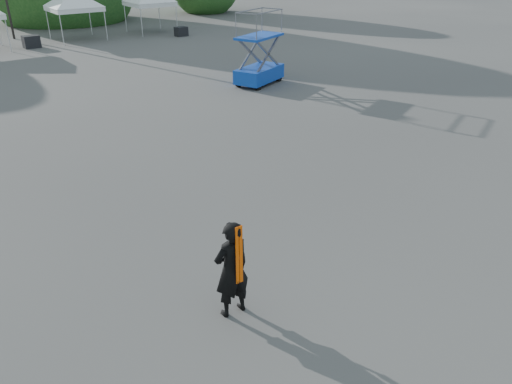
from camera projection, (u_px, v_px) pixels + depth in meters
ground at (228, 254)px, 10.90m from camera, size 120.00×120.00×0.00m
man at (232, 269)px, 8.75m from camera, size 0.69×0.46×1.89m
scissor_lift at (259, 48)px, 23.33m from camera, size 2.90×2.18×3.36m
crate_mid at (31, 42)px, 32.27m from camera, size 1.02×0.80×0.77m
crate_east at (181, 31)px, 36.42m from camera, size 0.90×0.73×0.65m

